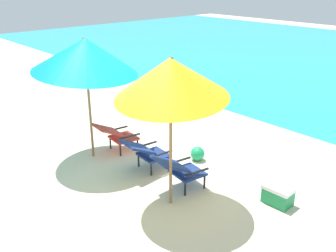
{
  "coord_description": "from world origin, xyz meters",
  "views": [
    {
      "loc": [
        5.17,
        -4.11,
        3.53
      ],
      "look_at": [
        0.0,
        0.54,
        0.75
      ],
      "focal_mm": 40.88,
      "sensor_mm": 36.0,
      "label": 1
    }
  ],
  "objects_px": {
    "lounge_chair_left": "(116,134)",
    "beach_umbrella_left": "(85,55)",
    "cooler_box": "(278,195)",
    "beach_ball": "(198,154)",
    "lounge_chair_right": "(180,169)",
    "lounge_chair_center": "(146,151)",
    "beach_umbrella_right": "(171,78)"
  },
  "relations": [
    {
      "from": "cooler_box",
      "to": "beach_ball",
      "type": "bearing_deg",
      "value": 175.29
    },
    {
      "from": "lounge_chair_right",
      "to": "cooler_box",
      "type": "distance_m",
      "value": 1.68
    },
    {
      "from": "lounge_chair_left",
      "to": "beach_umbrella_left",
      "type": "xyz_separation_m",
      "value": [
        -0.16,
        -0.48,
        1.7
      ]
    },
    {
      "from": "lounge_chair_right",
      "to": "cooler_box",
      "type": "relative_size",
      "value": 1.96
    },
    {
      "from": "lounge_chair_center",
      "to": "beach_umbrella_right",
      "type": "relative_size",
      "value": 0.37
    },
    {
      "from": "lounge_chair_left",
      "to": "cooler_box",
      "type": "height_order",
      "value": "lounge_chair_left"
    },
    {
      "from": "beach_umbrella_right",
      "to": "beach_ball",
      "type": "relative_size",
      "value": 8.65
    },
    {
      "from": "lounge_chair_center",
      "to": "cooler_box",
      "type": "relative_size",
      "value": 1.91
    },
    {
      "from": "lounge_chair_center",
      "to": "lounge_chair_right",
      "type": "height_order",
      "value": "same"
    },
    {
      "from": "lounge_chair_center",
      "to": "lounge_chair_right",
      "type": "relative_size",
      "value": 0.98
    },
    {
      "from": "lounge_chair_left",
      "to": "beach_umbrella_left",
      "type": "relative_size",
      "value": 0.34
    },
    {
      "from": "lounge_chair_center",
      "to": "beach_ball",
      "type": "xyz_separation_m",
      "value": [
        0.36,
        1.04,
        -0.26
      ]
    },
    {
      "from": "beach_ball",
      "to": "cooler_box",
      "type": "relative_size",
      "value": 0.6
    },
    {
      "from": "lounge_chair_center",
      "to": "beach_umbrella_right",
      "type": "distance_m",
      "value": 2.1
    },
    {
      "from": "lounge_chair_center",
      "to": "cooler_box",
      "type": "height_order",
      "value": "lounge_chair_center"
    },
    {
      "from": "cooler_box",
      "to": "beach_umbrella_left",
      "type": "bearing_deg",
      "value": -159.8
    },
    {
      "from": "beach_ball",
      "to": "lounge_chair_left",
      "type": "bearing_deg",
      "value": -145.24
    },
    {
      "from": "beach_ball",
      "to": "cooler_box",
      "type": "xyz_separation_m",
      "value": [
        1.98,
        -0.16,
        0.02
      ]
    },
    {
      "from": "beach_umbrella_right",
      "to": "cooler_box",
      "type": "xyz_separation_m",
      "value": [
        1.19,
        1.29,
        -1.96
      ]
    },
    {
      "from": "lounge_chair_left",
      "to": "lounge_chair_right",
      "type": "height_order",
      "value": "same"
    },
    {
      "from": "lounge_chair_left",
      "to": "beach_umbrella_right",
      "type": "xyz_separation_m",
      "value": [
        2.21,
        -0.47,
        1.71
      ]
    },
    {
      "from": "lounge_chair_center",
      "to": "beach_ball",
      "type": "height_order",
      "value": "lounge_chair_center"
    },
    {
      "from": "lounge_chair_right",
      "to": "lounge_chair_center",
      "type": "bearing_deg",
      "value": 179.67
    },
    {
      "from": "lounge_chair_center",
      "to": "lounge_chair_right",
      "type": "distance_m",
      "value": 0.93
    },
    {
      "from": "lounge_chair_left",
      "to": "beach_umbrella_left",
      "type": "height_order",
      "value": "beach_umbrella_left"
    },
    {
      "from": "lounge_chair_center",
      "to": "cooler_box",
      "type": "bearing_deg",
      "value": 20.65
    },
    {
      "from": "lounge_chair_center",
      "to": "beach_umbrella_left",
      "type": "distance_m",
      "value": 2.13
    },
    {
      "from": "lounge_chair_left",
      "to": "beach_ball",
      "type": "relative_size",
      "value": 3.2
    },
    {
      "from": "beach_umbrella_left",
      "to": "cooler_box",
      "type": "relative_size",
      "value": 5.7
    },
    {
      "from": "beach_umbrella_left",
      "to": "cooler_box",
      "type": "height_order",
      "value": "beach_umbrella_left"
    },
    {
      "from": "lounge_chair_left",
      "to": "lounge_chair_right",
      "type": "relative_size",
      "value": 0.98
    },
    {
      "from": "beach_ball",
      "to": "cooler_box",
      "type": "distance_m",
      "value": 1.99
    }
  ]
}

